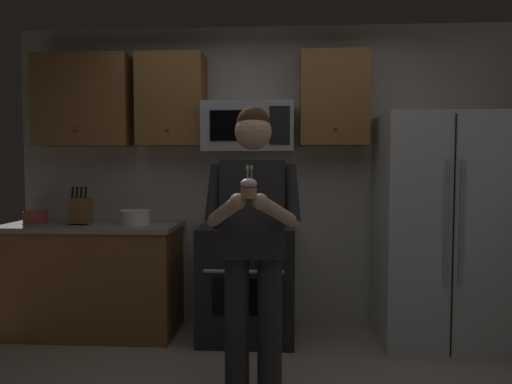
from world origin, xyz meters
The scene contains 11 objects.
wall_back centered at (0.00, 1.75, 1.30)m, with size 4.40×0.10×2.60m, color beige.
oven_range centered at (-0.15, 1.36, 0.46)m, with size 0.76×0.70×0.93m.
microwave centered at (-0.15, 1.48, 1.72)m, with size 0.74×0.41×0.40m.
refrigerator centered at (1.35, 1.32, 0.90)m, with size 0.90×0.75×1.80m.
cabinet_row_upper centered at (-0.72, 1.53, 1.95)m, with size 2.78×0.36×0.76m.
counter_left centered at (-1.45, 1.38, 0.46)m, with size 1.44×0.66×0.92m.
knife_block centered at (-1.53, 1.33, 1.03)m, with size 0.16×0.15×0.32m.
bowl_large_white centered at (-1.08, 1.36, 0.98)m, with size 0.26×0.26×0.12m.
bowl_small_colored centered at (-1.96, 1.42, 0.97)m, with size 0.21×0.21×0.10m.
person centered at (-0.03, 0.34, 1.00)m, with size 0.60×0.48×1.76m.
cupcake centered at (-0.03, 0.01, 1.29)m, with size 0.09×0.09×0.17m.
Camera 1 is at (0.16, -2.53, 1.42)m, focal length 33.99 mm.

